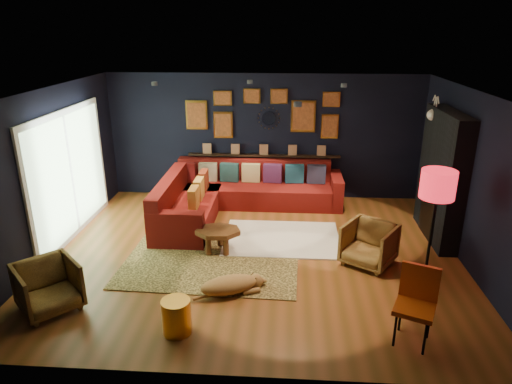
# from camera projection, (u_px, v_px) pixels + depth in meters

# --- Properties ---
(floor) EXTENTS (6.50, 6.50, 0.00)m
(floor) POSITION_uv_depth(u_px,v_px,m) (255.00, 254.00, 7.40)
(floor) COLOR brown
(floor) RESTS_ON ground
(room_walls) EXTENTS (6.50, 6.50, 6.50)m
(room_walls) POSITION_uv_depth(u_px,v_px,m) (255.00, 160.00, 6.86)
(room_walls) COLOR black
(room_walls) RESTS_ON ground
(sectional) EXTENTS (3.41, 2.69, 0.86)m
(sectional) POSITION_uv_depth(u_px,v_px,m) (230.00, 196.00, 9.03)
(sectional) COLOR maroon
(sectional) RESTS_ON ground
(ledge) EXTENTS (3.20, 0.12, 0.04)m
(ledge) POSITION_uv_depth(u_px,v_px,m) (264.00, 155.00, 9.60)
(ledge) COLOR black
(ledge) RESTS_ON room_walls
(gallery_wall) EXTENTS (3.15, 0.04, 1.02)m
(gallery_wall) POSITION_uv_depth(u_px,v_px,m) (263.00, 113.00, 9.33)
(gallery_wall) COLOR gold
(gallery_wall) RESTS_ON room_walls
(sunburst_mirror) EXTENTS (0.47, 0.16, 0.47)m
(sunburst_mirror) POSITION_uv_depth(u_px,v_px,m) (269.00, 118.00, 9.36)
(sunburst_mirror) COLOR silver
(sunburst_mirror) RESTS_ON room_walls
(fireplace) EXTENTS (0.31, 1.60, 2.20)m
(fireplace) POSITION_uv_depth(u_px,v_px,m) (441.00, 181.00, 7.70)
(fireplace) COLOR black
(fireplace) RESTS_ON ground
(deer_head) EXTENTS (0.50, 0.28, 0.45)m
(deer_head) POSITION_uv_depth(u_px,v_px,m) (443.00, 115.00, 7.81)
(deer_head) COLOR white
(deer_head) RESTS_ON fireplace
(sliding_door) EXTENTS (0.06, 2.80, 2.20)m
(sliding_door) POSITION_uv_depth(u_px,v_px,m) (70.00, 174.00, 7.79)
(sliding_door) COLOR white
(sliding_door) RESTS_ON ground
(ceiling_spots) EXTENTS (3.30, 2.50, 0.06)m
(ceiling_spots) POSITION_uv_depth(u_px,v_px,m) (258.00, 88.00, 7.28)
(ceiling_spots) COLOR black
(ceiling_spots) RESTS_ON room_walls
(shag_rug) EXTENTS (1.98, 1.44, 0.03)m
(shag_rug) POSITION_uv_depth(u_px,v_px,m) (282.00, 238.00, 7.92)
(shag_rug) COLOR white
(shag_rug) RESTS_ON ground
(leopard_rug) EXTENTS (2.78, 2.03, 0.02)m
(leopard_rug) POSITION_uv_depth(u_px,v_px,m) (211.00, 261.00, 7.16)
(leopard_rug) COLOR tan
(leopard_rug) RESTS_ON ground
(coffee_table) EXTENTS (0.78, 0.60, 0.38)m
(coffee_table) POSITION_uv_depth(u_px,v_px,m) (218.00, 234.00, 7.36)
(coffee_table) COLOR brown
(coffee_table) RESTS_ON shag_rug
(pouf) EXTENTS (0.58, 0.58, 0.38)m
(pouf) POSITION_uv_depth(u_px,v_px,m) (191.00, 210.00, 8.60)
(pouf) COLOR maroon
(pouf) RESTS_ON shag_rug
(armchair_left) EXTENTS (0.97, 0.97, 0.73)m
(armchair_left) POSITION_uv_depth(u_px,v_px,m) (48.00, 285.00, 5.85)
(armchair_left) COLOR #C38D3C
(armchair_left) RESTS_ON ground
(armchair_right) EXTENTS (0.96, 0.94, 0.73)m
(armchair_right) POSITION_uv_depth(u_px,v_px,m) (369.00, 242.00, 6.99)
(armchair_right) COLOR #C38D3C
(armchair_right) RESTS_ON ground
(gold_stool) EXTENTS (0.35, 0.35, 0.44)m
(gold_stool) POSITION_uv_depth(u_px,v_px,m) (176.00, 316.00, 5.45)
(gold_stool) COLOR gold
(gold_stool) RESTS_ON ground
(orange_chair) EXTENTS (0.57, 0.57, 0.92)m
(orange_chair) POSITION_uv_depth(u_px,v_px,m) (417.00, 298.00, 5.23)
(orange_chair) COLOR black
(orange_chair) RESTS_ON ground
(floor_lamp) EXTENTS (0.47, 0.47, 1.69)m
(floor_lamp) POSITION_uv_depth(u_px,v_px,m) (437.00, 189.00, 6.10)
(floor_lamp) COLOR black
(floor_lamp) RESTS_ON ground
(dog) EXTENTS (1.21, 0.91, 0.34)m
(dog) POSITION_uv_depth(u_px,v_px,m) (229.00, 282.00, 6.25)
(dog) COLOR #AA7845
(dog) RESTS_ON leopard_rug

